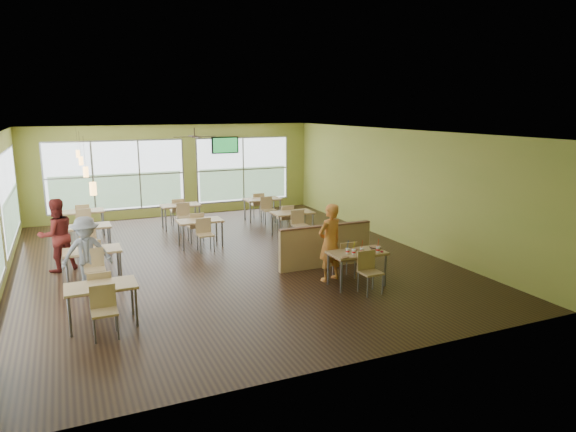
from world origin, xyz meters
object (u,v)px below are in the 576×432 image
at_px(food_basket, 375,247).
at_px(man_plaid, 330,242).
at_px(half_wall_divider, 325,246).
at_px(main_table, 357,257).

bearing_deg(food_basket, man_plaid, 150.69).
relative_size(half_wall_divider, man_plaid, 1.38).
bearing_deg(half_wall_divider, man_plaid, -112.43).
relative_size(main_table, half_wall_divider, 0.63).
bearing_deg(food_basket, half_wall_divider, 109.11).
xyz_separation_m(man_plaid, food_basket, (0.87, -0.49, -0.09)).
xyz_separation_m(main_table, food_basket, (0.49, 0.04, 0.15)).
bearing_deg(main_table, man_plaid, 125.58).
distance_m(man_plaid, food_basket, 1.00).
bearing_deg(man_plaid, half_wall_divider, -127.57).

